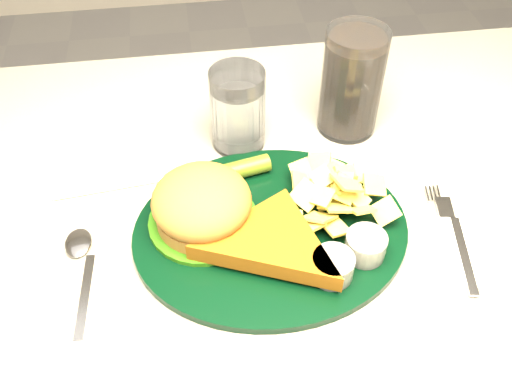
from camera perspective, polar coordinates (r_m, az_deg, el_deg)
table at (r=1.00m, az=-1.96°, el=-18.17°), size 1.20×0.80×0.75m
dinner_plate at (r=0.65m, az=1.54°, el=-2.05°), size 0.34×0.28×0.07m
water_glass at (r=0.76m, az=-1.83°, el=8.26°), size 0.09×0.09×0.11m
cola_glass at (r=0.79m, az=9.56°, el=10.77°), size 0.09×0.09×0.15m
fork_napkin at (r=0.70m, az=19.80°, el=-5.37°), size 0.14×0.16×0.01m
spoon at (r=0.65m, az=-16.78°, el=-9.81°), size 0.05×0.15×0.01m
wrapped_straw at (r=0.75m, az=-12.06°, el=0.82°), size 0.21×0.09×0.01m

